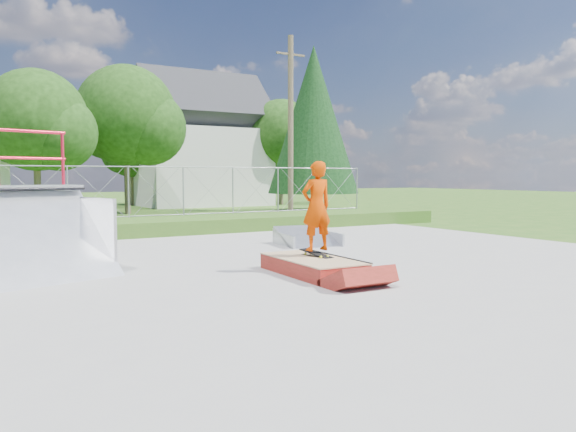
% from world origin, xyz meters
% --- Properties ---
extents(ground, '(120.00, 120.00, 0.00)m').
position_xyz_m(ground, '(0.00, 0.00, 0.00)').
color(ground, '#2A5819').
rests_on(ground, ground).
extents(concrete_pad, '(20.00, 16.00, 0.04)m').
position_xyz_m(concrete_pad, '(0.00, 0.00, 0.02)').
color(concrete_pad, '#969694').
rests_on(concrete_pad, ground).
extents(grass_berm, '(24.00, 3.00, 0.50)m').
position_xyz_m(grass_berm, '(0.00, 9.50, 0.25)').
color(grass_berm, '#2A5819').
rests_on(grass_berm, ground).
extents(grind_box, '(1.21, 2.39, 0.35)m').
position_xyz_m(grind_box, '(0.78, 0.07, 0.18)').
color(grind_box, maroon).
rests_on(grind_box, concrete_pad).
extents(quarter_pipe, '(3.46, 3.15, 2.92)m').
position_xyz_m(quarter_pipe, '(-4.14, 2.54, 1.46)').
color(quarter_pipe, '#AFB2B8').
rests_on(quarter_pipe, concrete_pad).
extents(flat_bank_ramp, '(1.75, 1.84, 0.47)m').
position_xyz_m(flat_bank_ramp, '(3.28, 4.09, 0.23)').
color(flat_bank_ramp, '#AFB2B8').
rests_on(flat_bank_ramp, concrete_pad).
extents(skateboard, '(0.36, 0.82, 0.13)m').
position_xyz_m(skateboard, '(0.98, 0.22, 0.39)').
color(skateboard, black).
rests_on(skateboard, grind_box).
extents(skater, '(0.66, 0.44, 1.79)m').
position_xyz_m(skater, '(0.98, 0.22, 1.29)').
color(skater, '#D03A00').
rests_on(skater, grind_box).
extents(chain_link_fence, '(20.00, 0.06, 1.80)m').
position_xyz_m(chain_link_fence, '(0.00, 10.50, 1.40)').
color(chain_link_fence, gray).
rests_on(chain_link_fence, grass_berm).
extents(gable_house, '(8.40, 6.08, 8.94)m').
position_xyz_m(gable_house, '(9.00, 26.00, 3.84)').
color(gable_house, beige).
rests_on(gable_house, ground).
extents(utility_pole, '(0.24, 0.24, 8.00)m').
position_xyz_m(utility_pole, '(7.50, 12.00, 4.00)').
color(utility_pole, brown).
rests_on(utility_pole, ground).
extents(tree_left_near, '(4.76, 4.48, 6.65)m').
position_xyz_m(tree_left_near, '(-1.75, 17.83, 4.24)').
color(tree_left_near, brown).
rests_on(tree_left_near, ground).
extents(tree_center, '(5.44, 5.12, 7.60)m').
position_xyz_m(tree_center, '(2.78, 19.81, 4.85)').
color(tree_center, brown).
rests_on(tree_center, ground).
extents(tree_right_far, '(5.10, 4.80, 7.12)m').
position_xyz_m(tree_right_far, '(14.27, 23.82, 4.54)').
color(tree_right_far, brown).
rests_on(tree_right_far, ground).
extents(tree_back_mid, '(4.08, 3.84, 5.70)m').
position_xyz_m(tree_back_mid, '(5.21, 27.86, 3.63)').
color(tree_back_mid, brown).
rests_on(tree_back_mid, ground).
extents(conifer_tree, '(5.04, 5.04, 9.10)m').
position_xyz_m(conifer_tree, '(12.00, 17.00, 5.05)').
color(conifer_tree, brown).
rests_on(conifer_tree, ground).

